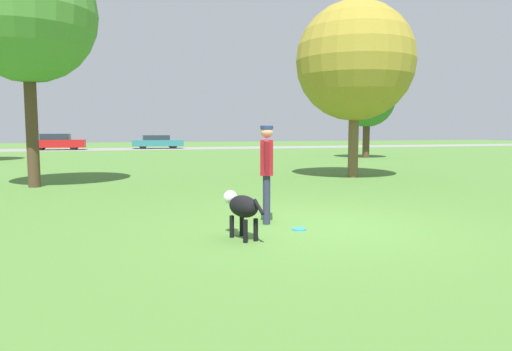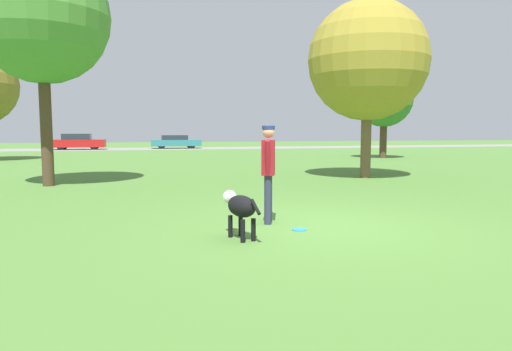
{
  "view_description": "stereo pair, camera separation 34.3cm",
  "coord_description": "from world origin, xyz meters",
  "px_view_note": "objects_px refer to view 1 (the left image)",
  "views": [
    {
      "loc": [
        -3.25,
        -6.99,
        1.62
      ],
      "look_at": [
        -1.09,
        0.0,
        0.9
      ],
      "focal_mm": 32.0,
      "sensor_mm": 36.0,
      "label": 1
    },
    {
      "loc": [
        -2.92,
        -7.09,
        1.62
      ],
      "look_at": [
        -1.09,
        0.0,
        0.9
      ],
      "focal_mm": 32.0,
      "sensor_mm": 36.0,
      "label": 2
    }
  ],
  "objects_px": {
    "dog": "(242,207)",
    "tree_near_left": "(26,14)",
    "frisbee": "(299,229)",
    "person": "(267,165)",
    "parked_car_teal": "(157,142)",
    "tree_far_right": "(367,99)",
    "tree_near_right": "(355,62)",
    "parked_car_red": "(57,142)"
  },
  "relations": [
    {
      "from": "tree_near_left",
      "to": "tree_far_right",
      "type": "bearing_deg",
      "value": 30.98
    },
    {
      "from": "frisbee",
      "to": "tree_far_right",
      "type": "height_order",
      "value": "tree_far_right"
    },
    {
      "from": "person",
      "to": "tree_near_left",
      "type": "distance_m",
      "value": 9.19
    },
    {
      "from": "person",
      "to": "tree_near_right",
      "type": "height_order",
      "value": "tree_near_right"
    },
    {
      "from": "frisbee",
      "to": "dog",
      "type": "bearing_deg",
      "value": -163.76
    },
    {
      "from": "person",
      "to": "dog",
      "type": "bearing_deg",
      "value": 162.63
    },
    {
      "from": "tree_near_right",
      "to": "dog",
      "type": "bearing_deg",
      "value": -128.64
    },
    {
      "from": "dog",
      "to": "tree_far_right",
      "type": "bearing_deg",
      "value": -51.47
    },
    {
      "from": "parked_car_teal",
      "to": "frisbee",
      "type": "bearing_deg",
      "value": -90.84
    },
    {
      "from": "tree_near_right",
      "to": "person",
      "type": "bearing_deg",
      "value": -129.03
    },
    {
      "from": "tree_near_left",
      "to": "parked_car_teal",
      "type": "xyz_separation_m",
      "value": [
        5.92,
        28.16,
        -4.23
      ]
    },
    {
      "from": "dog",
      "to": "tree_near_left",
      "type": "xyz_separation_m",
      "value": [
        -4.05,
        7.86,
        4.38
      ]
    },
    {
      "from": "person",
      "to": "parked_car_teal",
      "type": "bearing_deg",
      "value": 16.71
    },
    {
      "from": "tree_near_right",
      "to": "frisbee",
      "type": "bearing_deg",
      "value": -124.57
    },
    {
      "from": "dog",
      "to": "tree_near_right",
      "type": "height_order",
      "value": "tree_near_right"
    },
    {
      "from": "tree_far_right",
      "to": "tree_near_left",
      "type": "bearing_deg",
      "value": -149.02
    },
    {
      "from": "tree_far_right",
      "to": "parked_car_red",
      "type": "bearing_deg",
      "value": 137.67
    },
    {
      "from": "tree_far_right",
      "to": "tree_near_right",
      "type": "bearing_deg",
      "value": -122.7
    },
    {
      "from": "tree_far_right",
      "to": "tree_near_left",
      "type": "distance_m",
      "value": 19.6
    },
    {
      "from": "dog",
      "to": "frisbee",
      "type": "relative_size",
      "value": 4.42
    },
    {
      "from": "dog",
      "to": "frisbee",
      "type": "bearing_deg",
      "value": -89.88
    },
    {
      "from": "dog",
      "to": "parked_car_red",
      "type": "relative_size",
      "value": 0.23
    },
    {
      "from": "tree_far_right",
      "to": "tree_near_right",
      "type": "height_order",
      "value": "tree_near_right"
    },
    {
      "from": "tree_near_right",
      "to": "parked_car_teal",
      "type": "distance_m",
      "value": 28.86
    },
    {
      "from": "tree_near_right",
      "to": "tree_near_left",
      "type": "relative_size",
      "value": 0.89
    },
    {
      "from": "parked_car_red",
      "to": "parked_car_teal",
      "type": "bearing_deg",
      "value": 5.18
    },
    {
      "from": "dog",
      "to": "tree_far_right",
      "type": "height_order",
      "value": "tree_far_right"
    },
    {
      "from": "dog",
      "to": "parked_car_red",
      "type": "distance_m",
      "value": 36.03
    },
    {
      "from": "person",
      "to": "tree_near_left",
      "type": "xyz_separation_m",
      "value": [
        -4.78,
        6.85,
        3.84
      ]
    },
    {
      "from": "person",
      "to": "tree_near_right",
      "type": "xyz_separation_m",
      "value": [
        5.41,
        6.67,
        2.96
      ]
    },
    {
      "from": "dog",
      "to": "parked_car_red",
      "type": "bearing_deg",
      "value": -5.7
    },
    {
      "from": "frisbee",
      "to": "parked_car_teal",
      "type": "distance_m",
      "value": 35.73
    },
    {
      "from": "parked_car_teal",
      "to": "dog",
      "type": "bearing_deg",
      "value": -92.51
    },
    {
      "from": "frisbee",
      "to": "parked_car_red",
      "type": "relative_size",
      "value": 0.05
    },
    {
      "from": "dog",
      "to": "tree_near_right",
      "type": "relative_size",
      "value": 0.17
    },
    {
      "from": "tree_near_left",
      "to": "parked_car_teal",
      "type": "height_order",
      "value": "tree_near_left"
    },
    {
      "from": "tree_near_right",
      "to": "parked_car_red",
      "type": "xyz_separation_m",
      "value": [
        -12.66,
        27.76,
        -3.31
      ]
    },
    {
      "from": "dog",
      "to": "frisbee",
      "type": "xyz_separation_m",
      "value": [
        1.06,
        0.31,
        -0.47
      ]
    },
    {
      "from": "person",
      "to": "tree_near_right",
      "type": "bearing_deg",
      "value": -20.47
    },
    {
      "from": "parked_car_red",
      "to": "parked_car_teal",
      "type": "xyz_separation_m",
      "value": [
        8.38,
        0.59,
        -0.05
      ]
    },
    {
      "from": "frisbee",
      "to": "parked_car_teal",
      "type": "xyz_separation_m",
      "value": [
        0.81,
        35.71,
        0.62
      ]
    },
    {
      "from": "frisbee",
      "to": "tree_near_left",
      "type": "xyz_separation_m",
      "value": [
        -5.11,
        7.55,
        4.85
      ]
    }
  ]
}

